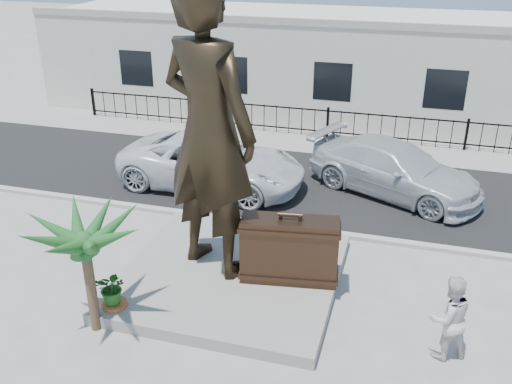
{
  "coord_description": "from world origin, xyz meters",
  "views": [
    {
      "loc": [
        3.42,
        -9.88,
        8.08
      ],
      "look_at": [
        0.0,
        2.0,
        2.3
      ],
      "focal_mm": 40.0,
      "sensor_mm": 36.0,
      "label": 1
    }
  ],
  "objects_px": {
    "statue": "(209,131)",
    "suitcase": "(289,250)",
    "tourist": "(449,318)",
    "car_white": "(212,162)"
  },
  "relations": [
    {
      "from": "suitcase",
      "to": "tourist",
      "type": "xyz_separation_m",
      "value": [
        3.62,
        -1.43,
        -0.16
      ]
    },
    {
      "from": "suitcase",
      "to": "tourist",
      "type": "bearing_deg",
      "value": -30.06
    },
    {
      "from": "statue",
      "to": "tourist",
      "type": "distance_m",
      "value": 6.5
    },
    {
      "from": "suitcase",
      "to": "tourist",
      "type": "distance_m",
      "value": 3.9
    },
    {
      "from": "statue",
      "to": "tourist",
      "type": "bearing_deg",
      "value": -173.71
    },
    {
      "from": "tourist",
      "to": "statue",
      "type": "bearing_deg",
      "value": -43.15
    },
    {
      "from": "statue",
      "to": "car_white",
      "type": "height_order",
      "value": "statue"
    },
    {
      "from": "suitcase",
      "to": "tourist",
      "type": "height_order",
      "value": "suitcase"
    },
    {
      "from": "statue",
      "to": "suitcase",
      "type": "distance_m",
      "value": 3.37
    },
    {
      "from": "statue",
      "to": "suitcase",
      "type": "relative_size",
      "value": 3.08
    }
  ]
}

